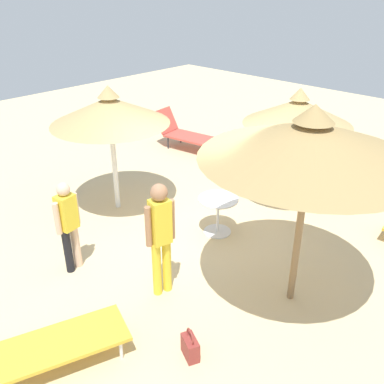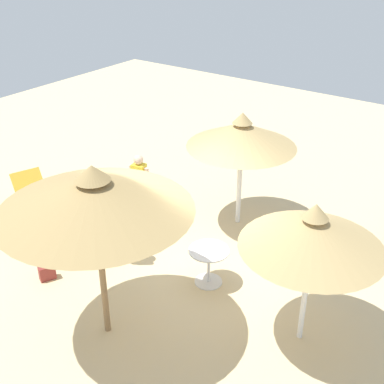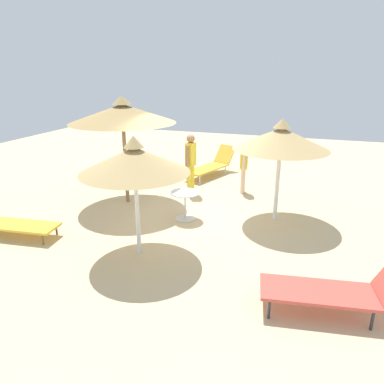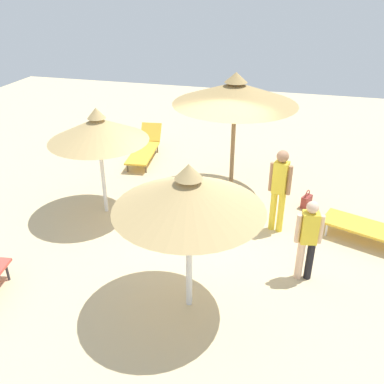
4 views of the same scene
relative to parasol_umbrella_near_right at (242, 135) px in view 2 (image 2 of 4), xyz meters
The scene contains 9 objects.
ground 2.98m from the parasol_umbrella_near_right, 81.05° to the right, with size 24.00×24.00×0.10m, color beige.
parasol_umbrella_near_right is the anchor object (origin of this frame).
parasol_umbrella_far_right 4.06m from the parasol_umbrella_near_right, 89.41° to the right, with size 2.78×2.78×2.88m.
parasol_umbrella_center 3.53m from the parasol_umbrella_near_right, 42.97° to the right, with size 2.08×2.08×2.38m.
lounge_chair_back 4.43m from the parasol_umbrella_near_right, 142.33° to the right, with size 2.33×1.37×0.90m.
person_standing_near_left 3.00m from the parasol_umbrella_near_right, 114.11° to the right, with size 0.44×0.28×1.77m.
person_standing_front 2.39m from the parasol_umbrella_near_right, 146.91° to the right, with size 0.45×0.26×1.52m.
handbag 4.52m from the parasol_umbrella_near_right, 115.24° to the right, with size 0.26×0.32×0.43m.
side_table_round 2.68m from the parasol_umbrella_near_right, 72.57° to the right, with size 0.72×0.72×0.70m.
Camera 2 is at (4.34, -6.06, 5.71)m, focal length 47.38 mm.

